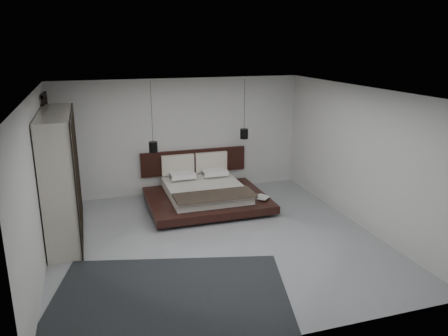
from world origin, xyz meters
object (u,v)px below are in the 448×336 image
object	(u,v)px
bed	(205,193)
pendant_left	(153,147)
lattice_screen	(51,155)
wardrobe	(61,176)
pendant_right	(244,134)
rug	(170,299)

from	to	relation	value
bed	pendant_left	bearing A→B (deg)	159.64
lattice_screen	pendant_left	distance (m)	2.18
lattice_screen	wardrobe	world-z (taller)	lattice_screen
pendant_left	pendant_right	size ratio (longest dim) A/B	1.12
lattice_screen	wardrobe	size ratio (longest dim) A/B	1.06
lattice_screen	pendant_left	bearing A→B (deg)	-3.52
rug	wardrobe	bearing A→B (deg)	117.98
pendant_left	wardrobe	world-z (taller)	pendant_left
bed	wardrobe	world-z (taller)	wardrobe
lattice_screen	wardrobe	xyz separation A→B (m)	(0.25, -1.33, -0.10)
bed	rug	size ratio (longest dim) A/B	0.76
bed	rug	bearing A→B (deg)	-112.65
lattice_screen	rug	size ratio (longest dim) A/B	0.75
bed	pendant_left	distance (m)	1.58
pendant_left	wardrobe	distance (m)	2.27
rug	lattice_screen	bearing A→B (deg)	112.86
lattice_screen	bed	size ratio (longest dim) A/B	0.98
wardrobe	rug	size ratio (longest dim) A/B	0.71
wardrobe	rug	xyz separation A→B (m)	(1.50, -2.82, -1.19)
lattice_screen	bed	bearing A→B (deg)	-9.35
pendant_left	rug	distance (m)	4.26
pendant_right	rug	size ratio (longest dim) A/B	0.41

